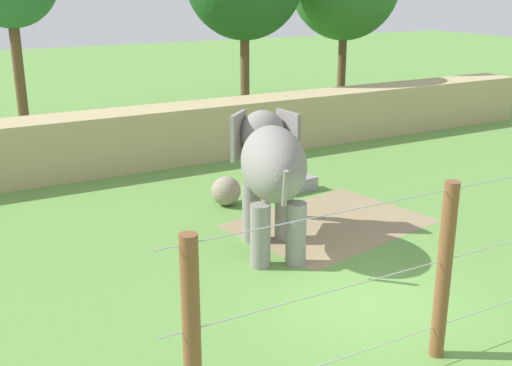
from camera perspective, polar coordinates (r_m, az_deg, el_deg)
name	(u,v)px	position (r m, az deg, el deg)	size (l,w,h in m)	color
ground_plane	(369,301)	(13.88, 10.18, -10.43)	(120.00, 120.00, 0.00)	#609342
dirt_patch	(330,223)	(17.93, 6.75, -3.62)	(5.17, 3.86, 0.01)	#937F5B
embankment_wall	(160,136)	(23.75, -8.64, 4.25)	(36.00, 1.80, 2.10)	tan
elephant	(271,166)	(15.57, 1.38, 1.59)	(2.68, 4.18, 3.27)	gray
enrichment_ball	(226,191)	(19.13, -2.73, -0.72)	(0.90, 0.90, 0.90)	gray
cable_fence	(450,270)	(11.67, 17.17, -7.52)	(11.00, 0.26, 3.31)	brown
feed_trough	(296,185)	(20.45, 3.67, -0.19)	(1.43, 0.59, 0.44)	gray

